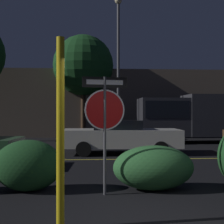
% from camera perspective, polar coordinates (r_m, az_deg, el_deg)
% --- Properties ---
extents(road_center_stripe, '(33.21, 0.12, 0.01)m').
position_cam_1_polar(road_center_stripe, '(11.54, 0.59, -8.64)').
color(road_center_stripe, gold).
rests_on(road_center_stripe, ground_plane).
extents(stop_sign, '(0.93, 0.18, 2.45)m').
position_cam_1_polar(stop_sign, '(6.46, -1.33, 0.28)').
color(stop_sign, '#4C4C51').
rests_on(stop_sign, ground_plane).
extents(yellow_pole_left, '(0.12, 0.12, 2.81)m').
position_cam_1_polar(yellow_pole_left, '(4.63, -9.42, -3.78)').
color(yellow_pole_left, yellow).
rests_on(yellow_pole_left, ground_plane).
extents(hedge_bush_1, '(1.48, 0.95, 1.11)m').
position_cam_1_polar(hedge_bush_1, '(7.10, -15.08, -9.42)').
color(hedge_bush_1, '#1E4C23').
rests_on(hedge_bush_1, ground_plane).
extents(hedge_bush_2, '(1.79, 1.07, 0.98)m').
position_cam_1_polar(hedge_bush_2, '(7.04, 7.59, -10.05)').
color(hedge_bush_2, '#2D6633').
rests_on(hedge_bush_2, ground_plane).
extents(passing_car_2, '(5.01, 2.16, 1.40)m').
position_cam_1_polar(passing_car_2, '(13.05, 1.61, -4.46)').
color(passing_car_2, silver).
rests_on(passing_car_2, ground_plane).
extents(delivery_truck, '(7.08, 2.41, 2.75)m').
position_cam_1_polar(delivery_truck, '(18.58, 15.38, -0.63)').
color(delivery_truck, '#2D2D33').
rests_on(delivery_truck, ground_plane).
extents(street_lamp, '(0.41, 0.41, 8.33)m').
position_cam_1_polar(street_lamp, '(18.05, 1.16, 10.32)').
color(street_lamp, '#4C4C51').
rests_on(street_lamp, ground_plane).
extents(tree_1, '(4.21, 4.21, 7.15)m').
position_cam_1_polar(tree_1, '(22.06, -5.28, 8.47)').
color(tree_1, '#422D1E').
rests_on(tree_1, ground_plane).
extents(building_backdrop, '(22.43, 3.09, 4.83)m').
position_cam_1_polar(building_backdrop, '(23.42, -1.79, 1.54)').
color(building_backdrop, '#6B5B4C').
rests_on(building_backdrop, ground_plane).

